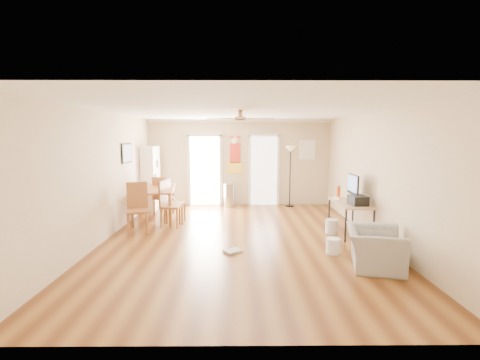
{
  "coord_description": "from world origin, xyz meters",
  "views": [
    {
      "loc": [
        -0.05,
        -6.59,
        2.1
      ],
      "look_at": [
        0.0,
        0.6,
        1.15
      ],
      "focal_mm": 24.76,
      "sensor_mm": 36.0,
      "label": 1
    }
  ],
  "objects_px": {
    "dining_chair_near": "(137,208)",
    "dining_chair_right_a": "(175,201)",
    "dining_chair_right_b": "(171,204)",
    "dining_chair_far": "(164,196)",
    "computer_desk": "(350,218)",
    "dining_table": "(155,204)",
    "torchiere_lamp": "(290,176)",
    "bookshelf": "(151,178)",
    "trash_can": "(229,195)",
    "armchair": "(374,248)",
    "wastebasket_b": "(333,246)",
    "printer": "(358,200)",
    "wastebasket_a": "(332,226)"
  },
  "relations": [
    {
      "from": "dining_chair_near",
      "to": "dining_chair_right_a",
      "type": "bearing_deg",
      "value": 39.13
    },
    {
      "from": "dining_chair_right_b",
      "to": "dining_chair_far",
      "type": "distance_m",
      "value": 1.28
    },
    {
      "from": "dining_chair_right_a",
      "to": "computer_desk",
      "type": "height_order",
      "value": "dining_chair_right_a"
    },
    {
      "from": "dining_table",
      "to": "torchiere_lamp",
      "type": "bearing_deg",
      "value": 23.43
    },
    {
      "from": "bookshelf",
      "to": "torchiere_lamp",
      "type": "bearing_deg",
      "value": 10.2
    },
    {
      "from": "trash_can",
      "to": "armchair",
      "type": "distance_m",
      "value": 5.28
    },
    {
      "from": "dining_chair_near",
      "to": "wastebasket_b",
      "type": "height_order",
      "value": "dining_chair_near"
    },
    {
      "from": "dining_chair_near",
      "to": "printer",
      "type": "relative_size",
      "value": 2.9
    },
    {
      "from": "dining_chair_right_b",
      "to": "wastebasket_b",
      "type": "xyz_separation_m",
      "value": [
        3.26,
        -1.86,
        -0.4
      ]
    },
    {
      "from": "dining_chair_right_b",
      "to": "torchiere_lamp",
      "type": "xyz_separation_m",
      "value": [
        3.12,
        2.23,
        0.37
      ]
    },
    {
      "from": "dining_chair_right_a",
      "to": "torchiere_lamp",
      "type": "bearing_deg",
      "value": -50.36
    },
    {
      "from": "dining_chair_right_b",
      "to": "computer_desk",
      "type": "bearing_deg",
      "value": -90.53
    },
    {
      "from": "dining_table",
      "to": "trash_can",
      "type": "distance_m",
      "value": 2.42
    },
    {
      "from": "bookshelf",
      "to": "wastebasket_a",
      "type": "xyz_separation_m",
      "value": [
        4.55,
        -2.45,
        -0.76
      ]
    },
    {
      "from": "bookshelf",
      "to": "dining_chair_right_a",
      "type": "bearing_deg",
      "value": -52.14
    },
    {
      "from": "torchiere_lamp",
      "to": "computer_desk",
      "type": "bearing_deg",
      "value": -73.07
    },
    {
      "from": "bookshelf",
      "to": "armchair",
      "type": "relative_size",
      "value": 1.89
    },
    {
      "from": "wastebasket_b",
      "to": "dining_chair_right_b",
      "type": "bearing_deg",
      "value": 150.36
    },
    {
      "from": "bookshelf",
      "to": "printer",
      "type": "height_order",
      "value": "bookshelf"
    },
    {
      "from": "dining_chair_far",
      "to": "computer_desk",
      "type": "distance_m",
      "value": 4.78
    },
    {
      "from": "bookshelf",
      "to": "wastebasket_b",
      "type": "distance_m",
      "value": 5.66
    },
    {
      "from": "trash_can",
      "to": "dining_chair_right_a",
      "type": "bearing_deg",
      "value": -125.57
    },
    {
      "from": "torchiere_lamp",
      "to": "wastebasket_a",
      "type": "xyz_separation_m",
      "value": [
        0.48,
        -2.82,
        -0.76
      ]
    },
    {
      "from": "dining_chair_far",
      "to": "printer",
      "type": "bearing_deg",
      "value": 175.38
    },
    {
      "from": "printer",
      "to": "wastebasket_b",
      "type": "bearing_deg",
      "value": -133.96
    },
    {
      "from": "computer_desk",
      "to": "wastebasket_a",
      "type": "bearing_deg",
      "value": 179.53
    },
    {
      "from": "trash_can",
      "to": "torchiere_lamp",
      "type": "distance_m",
      "value": 1.91
    },
    {
      "from": "dining_chair_right_b",
      "to": "printer",
      "type": "relative_size",
      "value": 2.87
    },
    {
      "from": "armchair",
      "to": "dining_chair_far",
      "type": "bearing_deg",
      "value": 63.69
    },
    {
      "from": "dining_chair_right_b",
      "to": "armchair",
      "type": "height_order",
      "value": "dining_chair_right_b"
    },
    {
      "from": "bookshelf",
      "to": "trash_can",
      "type": "xyz_separation_m",
      "value": [
        2.25,
        0.35,
        -0.56
      ]
    },
    {
      "from": "dining_chair_right_a",
      "to": "dining_chair_near",
      "type": "xyz_separation_m",
      "value": [
        -0.64,
        -0.89,
        0.02
      ]
    },
    {
      "from": "dining_chair_right_a",
      "to": "wastebasket_a",
      "type": "distance_m",
      "value": 3.75
    },
    {
      "from": "dining_chair_far",
      "to": "wastebasket_b",
      "type": "bearing_deg",
      "value": 160.47
    },
    {
      "from": "printer",
      "to": "armchair",
      "type": "height_order",
      "value": "printer"
    },
    {
      "from": "wastebasket_b",
      "to": "bookshelf",
      "type": "bearing_deg",
      "value": 138.63
    },
    {
      "from": "dining_chair_near",
      "to": "computer_desk",
      "type": "height_order",
      "value": "dining_chair_near"
    },
    {
      "from": "dining_chair_right_b",
      "to": "trash_can",
      "type": "relative_size",
      "value": 1.55
    },
    {
      "from": "bookshelf",
      "to": "dining_chair_right_b",
      "type": "height_order",
      "value": "bookshelf"
    },
    {
      "from": "bookshelf",
      "to": "computer_desk",
      "type": "xyz_separation_m",
      "value": [
        4.93,
        -2.45,
        -0.57
      ]
    },
    {
      "from": "printer",
      "to": "wastebasket_a",
      "type": "bearing_deg",
      "value": 144.16
    },
    {
      "from": "dining_chair_right_b",
      "to": "printer",
      "type": "bearing_deg",
      "value": -93.92
    },
    {
      "from": "dining_chair_near",
      "to": "dining_table",
      "type": "bearing_deg",
      "value": 70.31
    },
    {
      "from": "printer",
      "to": "dining_table",
      "type": "bearing_deg",
      "value": 156.24
    },
    {
      "from": "computer_desk",
      "to": "dining_table",
      "type": "bearing_deg",
      "value": 164.74
    },
    {
      "from": "computer_desk",
      "to": "dining_chair_right_a",
      "type": "bearing_deg",
      "value": 166.07
    },
    {
      "from": "dining_chair_far",
      "to": "computer_desk",
      "type": "bearing_deg",
      "value": 177.85
    },
    {
      "from": "dining_table",
      "to": "computer_desk",
      "type": "height_order",
      "value": "dining_table"
    },
    {
      "from": "dining_chair_right_a",
      "to": "printer",
      "type": "height_order",
      "value": "dining_chair_right_a"
    },
    {
      "from": "dining_table",
      "to": "dining_chair_near",
      "type": "relative_size",
      "value": 1.49
    }
  ]
}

